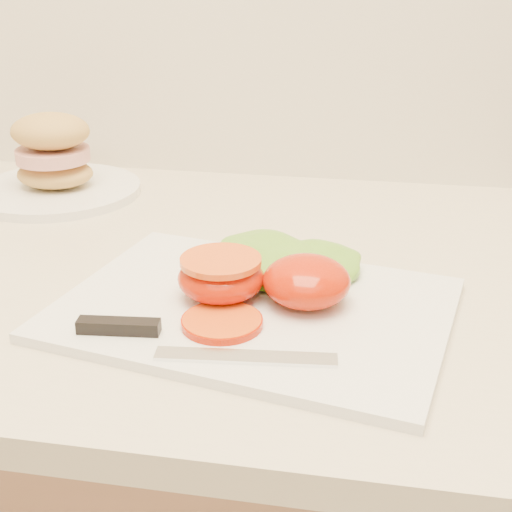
# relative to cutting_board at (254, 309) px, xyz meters

# --- Properties ---
(cutting_board) EXTENTS (0.40, 0.32, 0.01)m
(cutting_board) POSITION_rel_cutting_board_xyz_m (0.00, 0.00, 0.00)
(cutting_board) COLOR white
(cutting_board) RESTS_ON counter
(tomato_half_dome) EXTENTS (0.08, 0.08, 0.05)m
(tomato_half_dome) POSITION_rel_cutting_board_xyz_m (0.05, 0.01, 0.03)
(tomato_half_dome) COLOR red
(tomato_half_dome) RESTS_ON cutting_board
(tomato_half_cut) EXTENTS (0.08, 0.08, 0.04)m
(tomato_half_cut) POSITION_rel_cutting_board_xyz_m (-0.03, 0.01, 0.03)
(tomato_half_cut) COLOR red
(tomato_half_cut) RESTS_ON cutting_board
(tomato_slice_0) EXTENTS (0.07, 0.07, 0.01)m
(tomato_slice_0) POSITION_rel_cutting_board_xyz_m (-0.02, -0.04, 0.01)
(tomato_slice_0) COLOR orange
(tomato_slice_0) RESTS_ON cutting_board
(lettuce_leaf_0) EXTENTS (0.16, 0.16, 0.03)m
(lettuce_leaf_0) POSITION_rel_cutting_board_xyz_m (-0.00, 0.08, 0.02)
(lettuce_leaf_0) COLOR #59A92C
(lettuce_leaf_0) RESTS_ON cutting_board
(lettuce_leaf_1) EXTENTS (0.14, 0.12, 0.02)m
(lettuce_leaf_1) POSITION_rel_cutting_board_xyz_m (0.04, 0.07, 0.02)
(lettuce_leaf_1) COLOR #59A92C
(lettuce_leaf_1) RESTS_ON cutting_board
(knife) EXTENTS (0.23, 0.05, 0.01)m
(knife) POSITION_rel_cutting_board_xyz_m (-0.06, -0.08, 0.01)
(knife) COLOR silver
(knife) RESTS_ON cutting_board
(sandwich_plate) EXTENTS (0.23, 0.23, 0.11)m
(sandwich_plate) POSITION_rel_cutting_board_xyz_m (-0.33, 0.30, 0.04)
(sandwich_plate) COLOR white
(sandwich_plate) RESTS_ON counter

